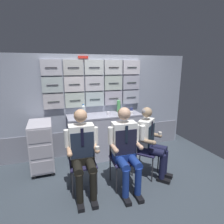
{
  "coord_description": "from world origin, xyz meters",
  "views": [
    {
      "loc": [
        -0.99,
        -2.52,
        1.93
      ],
      "look_at": [
        0.01,
        0.44,
        1.15
      ],
      "focal_mm": 29.93,
      "sensor_mm": 36.0,
      "label": 1
    }
  ],
  "objects_px": {
    "folding_chair_left": "(82,156)",
    "water_bottle_clear": "(83,111)",
    "crew_member_left": "(83,149)",
    "coffee_cup_spare": "(131,109)",
    "folding_chair_right": "(141,145)",
    "service_trolley": "(42,145)",
    "crew_member_center": "(126,145)",
    "snack_banana": "(125,112)",
    "folding_chair_center": "(122,152)",
    "crew_member_right": "(151,139)"
  },
  "relations": [
    {
      "from": "service_trolley",
      "to": "coffee_cup_spare",
      "type": "relative_size",
      "value": 13.32
    },
    {
      "from": "folding_chair_left",
      "to": "crew_member_left",
      "type": "relative_size",
      "value": 0.66
    },
    {
      "from": "crew_member_left",
      "to": "folding_chair_right",
      "type": "bearing_deg",
      "value": 10.86
    },
    {
      "from": "water_bottle_clear",
      "to": "folding_chair_left",
      "type": "bearing_deg",
      "value": -103.4
    },
    {
      "from": "service_trolley",
      "to": "crew_member_center",
      "type": "bearing_deg",
      "value": -38.05
    },
    {
      "from": "service_trolley",
      "to": "crew_member_right",
      "type": "height_order",
      "value": "crew_member_right"
    },
    {
      "from": "water_bottle_clear",
      "to": "coffee_cup_spare",
      "type": "relative_size",
      "value": 3.77
    },
    {
      "from": "crew_member_center",
      "to": "water_bottle_clear",
      "type": "xyz_separation_m",
      "value": [
        -0.45,
        1.09,
        0.33
      ]
    },
    {
      "from": "folding_chair_right",
      "to": "crew_member_right",
      "type": "xyz_separation_m",
      "value": [
        0.11,
        -0.12,
        0.15
      ]
    },
    {
      "from": "folding_chair_center",
      "to": "snack_banana",
      "type": "xyz_separation_m",
      "value": [
        0.45,
        0.99,
        0.42
      ]
    },
    {
      "from": "folding_chair_center",
      "to": "folding_chair_right",
      "type": "height_order",
      "value": "same"
    },
    {
      "from": "crew_member_center",
      "to": "coffee_cup_spare",
      "type": "bearing_deg",
      "value": 62.28
    },
    {
      "from": "folding_chair_center",
      "to": "coffee_cup_spare",
      "type": "bearing_deg",
      "value": 59.3
    },
    {
      "from": "crew_member_right",
      "to": "crew_member_center",
      "type": "bearing_deg",
      "value": -161.22
    },
    {
      "from": "crew_member_left",
      "to": "crew_member_center",
      "type": "xyz_separation_m",
      "value": [
        0.65,
        -0.1,
        0.0
      ]
    },
    {
      "from": "crew_member_right",
      "to": "snack_banana",
      "type": "distance_m",
      "value": 1.01
    },
    {
      "from": "folding_chair_left",
      "to": "crew_member_right",
      "type": "relative_size",
      "value": 0.69
    },
    {
      "from": "folding_chair_right",
      "to": "snack_banana",
      "type": "height_order",
      "value": "snack_banana"
    },
    {
      "from": "service_trolley",
      "to": "folding_chair_center",
      "type": "bearing_deg",
      "value": -33.19
    },
    {
      "from": "folding_chair_left",
      "to": "water_bottle_clear",
      "type": "xyz_separation_m",
      "value": [
        0.2,
        0.83,
        0.52
      ]
    },
    {
      "from": "crew_member_center",
      "to": "snack_banana",
      "type": "xyz_separation_m",
      "value": [
        0.46,
        1.15,
        0.22
      ]
    },
    {
      "from": "crew_member_left",
      "to": "snack_banana",
      "type": "distance_m",
      "value": 1.55
    },
    {
      "from": "crew_member_center",
      "to": "folding_chair_right",
      "type": "distance_m",
      "value": 0.57
    },
    {
      "from": "folding_chair_center",
      "to": "folding_chair_right",
      "type": "xyz_separation_m",
      "value": [
        0.43,
        0.15,
        0.0
      ]
    },
    {
      "from": "folding_chair_right",
      "to": "water_bottle_clear",
      "type": "xyz_separation_m",
      "value": [
        -0.88,
        0.78,
        0.52
      ]
    },
    {
      "from": "crew_member_left",
      "to": "coffee_cup_spare",
      "type": "height_order",
      "value": "crew_member_left"
    },
    {
      "from": "service_trolley",
      "to": "coffee_cup_spare",
      "type": "height_order",
      "value": "coffee_cup_spare"
    },
    {
      "from": "folding_chair_center",
      "to": "crew_member_right",
      "type": "distance_m",
      "value": 0.56
    },
    {
      "from": "service_trolley",
      "to": "folding_chair_left",
      "type": "distance_m",
      "value": 0.96
    },
    {
      "from": "coffee_cup_spare",
      "to": "crew_member_left",
      "type": "bearing_deg",
      "value": -138.24
    },
    {
      "from": "folding_chair_left",
      "to": "crew_member_center",
      "type": "xyz_separation_m",
      "value": [
        0.64,
        -0.26,
        0.2
      ]
    },
    {
      "from": "folding_chair_left",
      "to": "crew_member_right",
      "type": "bearing_deg",
      "value": -3.47
    },
    {
      "from": "crew_member_right",
      "to": "coffee_cup_spare",
      "type": "bearing_deg",
      "value": 83.47
    },
    {
      "from": "service_trolley",
      "to": "crew_member_left",
      "type": "distance_m",
      "value": 1.11
    },
    {
      "from": "crew_member_right",
      "to": "coffee_cup_spare",
      "type": "relative_size",
      "value": 17.84
    },
    {
      "from": "service_trolley",
      "to": "snack_banana",
      "type": "bearing_deg",
      "value": 5.4
    },
    {
      "from": "folding_chair_center",
      "to": "crew_member_right",
      "type": "bearing_deg",
      "value": 2.93
    },
    {
      "from": "water_bottle_clear",
      "to": "folding_chair_center",
      "type": "bearing_deg",
      "value": -64.08
    },
    {
      "from": "coffee_cup_spare",
      "to": "snack_banana",
      "type": "xyz_separation_m",
      "value": [
        -0.21,
        -0.13,
        -0.01
      ]
    },
    {
      "from": "folding_chair_right",
      "to": "coffee_cup_spare",
      "type": "height_order",
      "value": "coffee_cup_spare"
    },
    {
      "from": "service_trolley",
      "to": "folding_chair_right",
      "type": "distance_m",
      "value": 1.83
    },
    {
      "from": "crew_member_left",
      "to": "folding_chair_center",
      "type": "bearing_deg",
      "value": 5.15
    },
    {
      "from": "crew_member_left",
      "to": "folding_chair_left",
      "type": "bearing_deg",
      "value": 87.68
    },
    {
      "from": "folding_chair_center",
      "to": "crew_member_right",
      "type": "relative_size",
      "value": 0.69
    },
    {
      "from": "folding_chair_center",
      "to": "snack_banana",
      "type": "bearing_deg",
      "value": 65.43
    },
    {
      "from": "folding_chair_left",
      "to": "crew_member_center",
      "type": "height_order",
      "value": "crew_member_center"
    },
    {
      "from": "coffee_cup_spare",
      "to": "folding_chair_right",
      "type": "bearing_deg",
      "value": -103.61
    },
    {
      "from": "folding_chair_center",
      "to": "coffee_cup_spare",
      "type": "distance_m",
      "value": 1.37
    },
    {
      "from": "service_trolley",
      "to": "crew_member_left",
      "type": "height_order",
      "value": "crew_member_left"
    },
    {
      "from": "folding_chair_left",
      "to": "crew_member_left",
      "type": "height_order",
      "value": "crew_member_left"
    }
  ]
}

